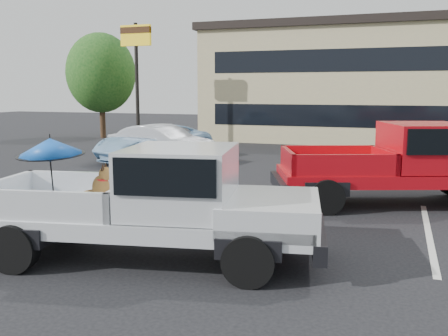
# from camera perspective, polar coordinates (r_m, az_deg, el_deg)

# --- Properties ---
(ground) EXTENTS (90.00, 90.00, 0.00)m
(ground) POSITION_cam_1_polar(r_m,az_deg,el_deg) (8.94, 3.20, -9.17)
(ground) COLOR black
(ground) RESTS_ON ground
(stripe_left) EXTENTS (0.12, 5.00, 0.01)m
(stripe_left) POSITION_cam_1_polar(r_m,az_deg,el_deg) (11.82, -8.18, -4.74)
(stripe_left) COLOR silver
(stripe_left) RESTS_ON ground
(stripe_right) EXTENTS (0.12, 5.00, 0.01)m
(stripe_right) POSITION_cam_1_polar(r_m,az_deg,el_deg) (10.56, 22.35, -6.98)
(stripe_right) COLOR silver
(stripe_right) RESTS_ON ground
(motel_building) EXTENTS (20.40, 8.40, 6.30)m
(motel_building) POSITION_cam_1_polar(r_m,az_deg,el_deg) (29.16, 18.91, 9.29)
(motel_building) COLOR #C5B683
(motel_building) RESTS_ON ground
(motel_sign) EXTENTS (1.60, 0.22, 6.00)m
(motel_sign) POSITION_cam_1_polar(r_m,az_deg,el_deg) (25.44, -10.01, 13.02)
(motel_sign) COLOR black
(motel_sign) RESTS_ON ground
(tree_left) EXTENTS (3.96, 3.96, 6.02)m
(tree_left) POSITION_cam_1_polar(r_m,az_deg,el_deg) (30.03, -13.89, 10.49)
(tree_left) COLOR #332114
(tree_left) RESTS_ON ground
(silver_pickup) EXTENTS (5.95, 2.96, 2.06)m
(silver_pickup) POSITION_cam_1_polar(r_m,az_deg,el_deg) (8.14, -6.66, -3.35)
(silver_pickup) COLOR black
(silver_pickup) RESTS_ON ground
(red_pickup) EXTENTS (6.36, 4.02, 1.98)m
(red_pickup) POSITION_cam_1_polar(r_m,az_deg,el_deg) (12.93, 21.05, 0.81)
(red_pickup) COLOR black
(red_pickup) RESTS_ON ground
(silver_sedan) EXTENTS (4.58, 2.36, 1.44)m
(silver_sedan) POSITION_cam_1_polar(r_m,az_deg,el_deg) (19.45, -7.04, 2.78)
(silver_sedan) COLOR #AAACB1
(silver_sedan) RESTS_ON ground
(blue_suv) EXTENTS (3.74, 5.59, 1.43)m
(blue_suv) POSITION_cam_1_polar(r_m,az_deg,el_deg) (19.97, -8.03, 2.91)
(blue_suv) COLOR #9AC3E5
(blue_suv) RESTS_ON ground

